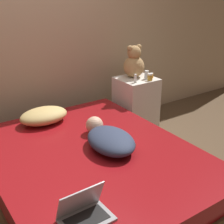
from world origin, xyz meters
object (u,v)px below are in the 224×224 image
pillow (44,116)px  bottle_orange (152,76)px  teddy_bear (134,63)px  bottle_amber (150,77)px  laptop (84,212)px  bottle_white (135,79)px  person_lying (109,138)px  bottle_clear (147,75)px

pillow → bottle_orange: (1.33, -0.08, 0.21)m
teddy_bear → bottle_amber: teddy_bear is taller
bottle_orange → laptop: bearing=-141.2°
pillow → bottle_white: bearing=-5.6°
person_lying → bottle_white: bottle_white is taller
person_lying → bottle_clear: bottle_clear is taller
bottle_white → bottle_clear: size_ratio=0.97×
person_lying → teddy_bear: teddy_bear is taller
person_lying → bottle_clear: bearing=42.0°
bottle_amber → person_lying: bearing=-147.3°
laptop → bottle_amber: 2.06m
laptop → teddy_bear: 2.17m
teddy_bear → bottle_clear: bearing=-64.7°
person_lying → bottle_white: size_ratio=7.21×
laptop → bottle_orange: (1.67, 1.34, 0.24)m
bottle_clear → bottle_orange: bearing=-6.0°
teddy_bear → bottle_white: bearing=-123.0°
teddy_bear → bottle_orange: bearing=-47.3°
laptop → bottle_amber: bottle_amber is taller
teddy_bear → bottle_orange: size_ratio=6.17×
bottle_clear → bottle_white: bearing=-169.3°
pillow → bottle_amber: bottle_amber is taller
bottle_white → teddy_bear: bearing=57.0°
pillow → bottle_white: (1.06, -0.10, 0.23)m
person_lying → bottle_white: 1.06m
pillow → bottle_white: 1.09m
person_lying → bottle_white: (0.79, 0.66, 0.23)m
person_lying → bottle_orange: bottle_orange is taller
teddy_bear → bottle_amber: bearing=-73.6°
bottle_clear → bottle_amber: bearing=-95.4°
pillow → bottle_clear: bearing=-3.1°
bottle_orange → person_lying: bearing=-147.0°
person_lying → teddy_bear: bearing=49.5°
person_lying → bottle_orange: bearing=39.7°
bottle_clear → bottle_amber: (-0.01, -0.07, -0.01)m
pillow → laptop: 1.46m
bottle_clear → bottle_amber: bottle_clear is taller
laptop → bottle_clear: size_ratio=3.14×
bottle_orange → bottle_clear: bottle_clear is taller
teddy_bear → bottle_white: 0.25m
laptop → teddy_bear: bearing=43.0°
bottle_white → bottle_orange: size_ratio=1.56×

